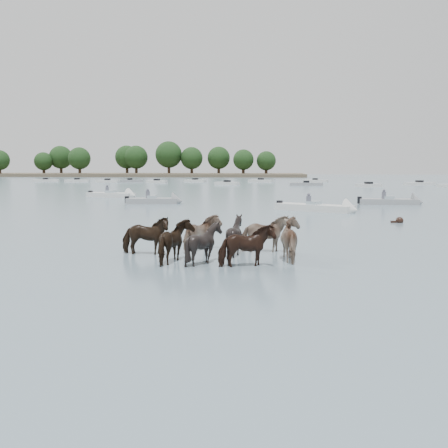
# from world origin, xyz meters

# --- Properties ---
(ground) EXTENTS (400.00, 400.00, 0.00)m
(ground) POSITION_xyz_m (0.00, 0.00, 0.00)
(ground) COLOR slate
(ground) RESTS_ON ground
(shoreline) EXTENTS (160.00, 30.00, 1.00)m
(shoreline) POSITION_xyz_m (-70.00, 150.00, 0.50)
(shoreline) COLOR #4C4233
(shoreline) RESTS_ON ground
(pony_herd) EXTENTS (7.39, 4.32, 1.60)m
(pony_herd) POSITION_xyz_m (-1.99, 1.88, 0.65)
(pony_herd) COLOR black
(pony_herd) RESTS_ON ground
(swimming_pony) EXTENTS (0.72, 0.44, 0.44)m
(swimming_pony) POSITION_xyz_m (7.07, 13.86, 0.10)
(swimming_pony) COLOR black
(swimming_pony) RESTS_ON ground
(motorboat_a) EXTENTS (5.17, 2.19, 1.92)m
(motorboat_a) POSITION_xyz_m (-10.17, 27.22, 0.23)
(motorboat_a) COLOR gray
(motorboat_a) RESTS_ON ground
(motorboat_b) EXTENTS (6.20, 4.46, 1.92)m
(motorboat_b) POSITION_xyz_m (3.50, 20.81, 0.22)
(motorboat_b) COLOR silver
(motorboat_b) RESTS_ON ground
(motorboat_c) EXTENTS (5.55, 1.90, 1.92)m
(motorboat_c) POSITION_xyz_m (10.50, 28.20, 0.23)
(motorboat_c) COLOR gray
(motorboat_c) RESTS_ON ground
(motorboat_f) EXTENTS (5.87, 2.93, 1.92)m
(motorboat_f) POSITION_xyz_m (-16.85, 35.53, 0.23)
(motorboat_f) COLOR silver
(motorboat_f) RESTS_ON ground
(distant_flotilla) EXTENTS (106.98, 27.47, 0.93)m
(distant_flotilla) POSITION_xyz_m (0.82, 78.50, 0.26)
(distant_flotilla) COLOR silver
(distant_flotilla) RESTS_ON ground
(treeline) EXTENTS (144.37, 23.24, 12.48)m
(treeline) POSITION_xyz_m (-74.18, 151.63, 6.64)
(treeline) COLOR #382619
(treeline) RESTS_ON ground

